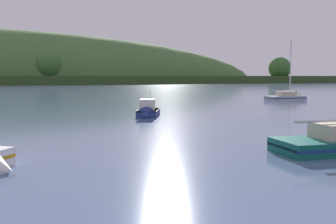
# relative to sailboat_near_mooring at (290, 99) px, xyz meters

# --- Properties ---
(sailboat_near_mooring) EXTENTS (7.66, 3.26, 10.89)m
(sailboat_near_mooring) POSITION_rel_sailboat_near_mooring_xyz_m (0.00, 0.00, 0.00)
(sailboat_near_mooring) COLOR #ADB2BC
(sailboat_near_mooring) RESTS_ON ground
(fishing_boat_moored) EXTENTS (4.08, 5.14, 3.07)m
(fishing_boat_moored) POSITION_rel_sailboat_near_mooring_xyz_m (-31.53, -13.69, 0.15)
(fishing_boat_moored) COLOR navy
(fishing_boat_moored) RESTS_ON ground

